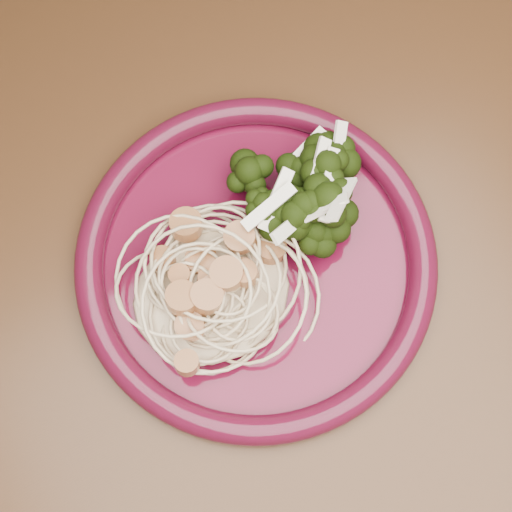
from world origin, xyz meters
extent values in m
plane|color=brown|center=(0.00, 0.00, 0.00)|extent=(3.50, 3.50, 0.00)
cube|color=#472814|center=(0.00, 0.00, 0.73)|extent=(1.20, 0.80, 0.04)
cylinder|color=#472814|center=(0.55, 0.35, 0.35)|extent=(0.06, 0.06, 0.71)
cylinder|color=#4E091F|center=(0.11, -0.02, 0.75)|extent=(0.32, 0.32, 0.01)
torus|color=#4E091F|center=(0.11, -0.02, 0.76)|extent=(0.33, 0.33, 0.02)
ellipsoid|color=beige|center=(0.07, -0.03, 0.77)|extent=(0.14, 0.13, 0.03)
ellipsoid|color=black|center=(0.16, -0.01, 0.78)|extent=(0.11, 0.15, 0.05)
camera|label=1|loc=(0.03, -0.17, 1.28)|focal=50.00mm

